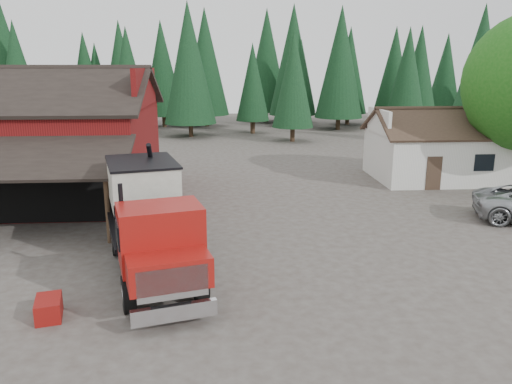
{
  "coord_description": "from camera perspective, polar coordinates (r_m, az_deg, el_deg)",
  "views": [
    {
      "loc": [
        -0.94,
        -17.81,
        7.1
      ],
      "look_at": [
        0.54,
        3.11,
        1.8
      ],
      "focal_mm": 35.0,
      "sensor_mm": 36.0,
      "label": 1
    }
  ],
  "objects": [
    {
      "name": "near_pine_c",
      "position": [
        49.46,
        24.21,
        12.74
      ],
      "size": [
        4.84,
        4.84,
        12.4
      ],
      "color": "#382619",
      "rests_on": "ground"
    },
    {
      "name": "farmhouse",
      "position": [
        34.25,
        20.07,
        4.2
      ],
      "size": [
        8.6,
        6.42,
        4.65
      ],
      "color": "silver",
      "rests_on": "ground"
    },
    {
      "name": "feed_truck",
      "position": [
        18.0,
        -12.08,
        -2.65
      ],
      "size": [
        4.85,
        9.73,
        4.25
      ],
      "rotation": [
        0.0,
        0.0,
        0.26
      ],
      "color": "black",
      "rests_on": "ground"
    },
    {
      "name": "equip_box",
      "position": [
        15.99,
        -22.6,
        -12.16
      ],
      "size": [
        0.94,
        1.23,
        0.6
      ],
      "primitive_type": "cube",
      "rotation": [
        0.0,
        0.0,
        0.24
      ],
      "color": "maroon",
      "rests_on": "ground"
    },
    {
      "name": "ground",
      "position": [
        19.2,
        -0.97,
        -7.52
      ],
      "size": [
        120.0,
        120.0,
        0.0
      ],
      "primitive_type": "plane",
      "color": "#443B35",
      "rests_on": "ground"
    },
    {
      "name": "near_pine_b",
      "position": [
        48.33,
        4.3,
        12.71
      ],
      "size": [
        3.96,
        3.96,
        10.4
      ],
      "color": "#382619",
      "rests_on": "ground"
    },
    {
      "name": "conifer_backdrop",
      "position": [
        60.24,
        -3.16,
        7.4
      ],
      "size": [
        76.0,
        16.0,
        16.0
      ],
      "primitive_type": null,
      "color": "black",
      "rests_on": "ground"
    },
    {
      "name": "near_pine_d",
      "position": [
        51.9,
        -7.68,
        14.39
      ],
      "size": [
        5.28,
        5.28,
        13.4
      ],
      "color": "#382619",
      "rests_on": "ground"
    },
    {
      "name": "red_barn",
      "position": [
        29.81,
        -23.81,
        4.47
      ],
      "size": [
        12.8,
        13.63,
        7.18
      ],
      "color": "maroon",
      "rests_on": "ground"
    }
  ]
}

